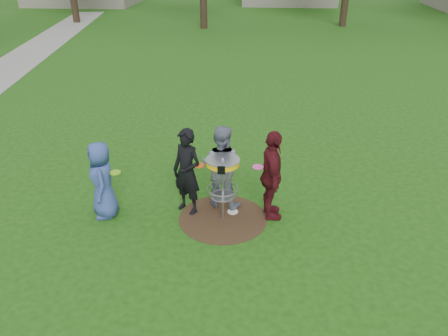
# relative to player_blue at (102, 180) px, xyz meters

# --- Properties ---
(ground) EXTENTS (100.00, 100.00, 0.00)m
(ground) POSITION_rel_player_blue_xyz_m (2.40, 0.04, -0.81)
(ground) COLOR #19470F
(ground) RESTS_ON ground
(dirt_patch) EXTENTS (1.80, 1.80, 0.01)m
(dirt_patch) POSITION_rel_player_blue_xyz_m (2.40, 0.04, -0.80)
(dirt_patch) COLOR #47331E
(dirt_patch) RESTS_ON ground
(player_blue) EXTENTS (0.73, 0.91, 1.61)m
(player_blue) POSITION_rel_player_blue_xyz_m (0.00, 0.00, 0.00)
(player_blue) COLOR #364C94
(player_blue) RESTS_ON ground
(player_black) EXTENTS (0.79, 0.72, 1.82)m
(player_black) POSITION_rel_player_blue_xyz_m (1.66, 0.29, 0.10)
(player_black) COLOR black
(player_black) RESTS_ON ground
(player_grey) EXTENTS (1.02, 0.88, 1.80)m
(player_grey) POSITION_rel_player_blue_xyz_m (2.32, 0.60, 0.09)
(player_grey) COLOR slate
(player_grey) RESTS_ON ground
(player_maroon) EXTENTS (0.59, 1.15, 1.88)m
(player_maroon) POSITION_rel_player_blue_xyz_m (3.35, 0.21, 0.13)
(player_maroon) COLOR #511219
(player_maroon) RESTS_ON ground
(disc_on_grass) EXTENTS (0.22, 0.22, 0.02)m
(disc_on_grass) POSITION_rel_player_blue_xyz_m (2.58, 0.28, -0.80)
(disc_on_grass) COLOR white
(disc_on_grass) RESTS_ON ground
(disc_golf_basket) EXTENTS (0.66, 0.67, 1.38)m
(disc_golf_basket) POSITION_rel_player_blue_xyz_m (2.40, 0.04, 0.21)
(disc_golf_basket) COLOR #9EA0A5
(disc_golf_basket) RESTS_ON ground
(held_discs) EXTENTS (3.01, 0.54, 0.18)m
(held_discs) POSITION_rel_player_blue_xyz_m (1.91, 0.17, 0.28)
(held_discs) COLOR #7ECA16
(held_discs) RESTS_ON ground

